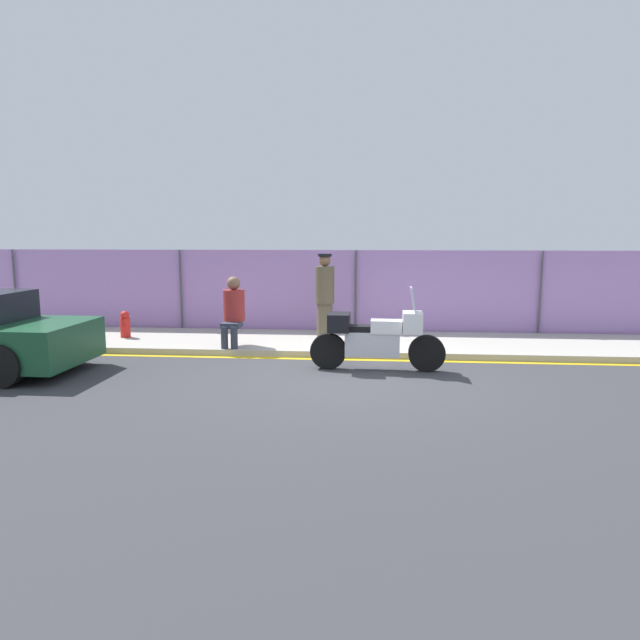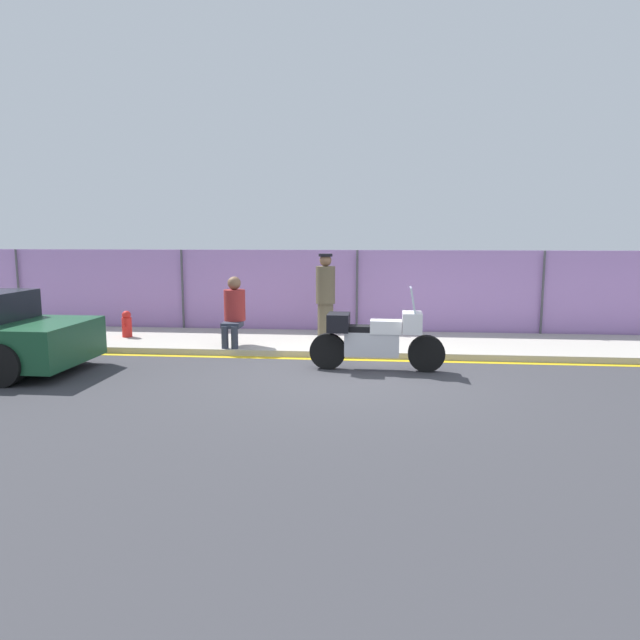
{
  "view_description": "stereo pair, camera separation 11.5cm",
  "coord_description": "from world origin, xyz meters",
  "px_view_note": "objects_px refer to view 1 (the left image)",
  "views": [
    {
      "loc": [
        0.34,
        -8.99,
        2.25
      ],
      "look_at": [
        -0.57,
        1.17,
        0.74
      ],
      "focal_mm": 32.0,
      "sensor_mm": 36.0,
      "label": 1
    },
    {
      "loc": [
        0.45,
        -8.98,
        2.25
      ],
      "look_at": [
        -0.57,
        1.17,
        0.74
      ],
      "focal_mm": 32.0,
      "sensor_mm": 36.0,
      "label": 2
    }
  ],
  "objects_px": {
    "motorcycle": "(376,337)",
    "fire_hydrant": "(125,324)",
    "person_seated_on_curb": "(233,308)",
    "officer_standing": "(325,296)"
  },
  "relations": [
    {
      "from": "motorcycle",
      "to": "fire_hydrant",
      "type": "relative_size",
      "value": 4.04
    },
    {
      "from": "motorcycle",
      "to": "fire_hydrant",
      "type": "height_order",
      "value": "motorcycle"
    },
    {
      "from": "motorcycle",
      "to": "person_seated_on_curb",
      "type": "relative_size",
      "value": 1.69
    },
    {
      "from": "motorcycle",
      "to": "person_seated_on_curb",
      "type": "xyz_separation_m",
      "value": [
        -2.76,
        1.35,
        0.3
      ]
    },
    {
      "from": "person_seated_on_curb",
      "to": "officer_standing",
      "type": "bearing_deg",
      "value": 23.44
    },
    {
      "from": "motorcycle",
      "to": "person_seated_on_curb",
      "type": "distance_m",
      "value": 3.09
    },
    {
      "from": "person_seated_on_curb",
      "to": "fire_hydrant",
      "type": "xyz_separation_m",
      "value": [
        -2.5,
        0.66,
        -0.46
      ]
    },
    {
      "from": "motorcycle",
      "to": "person_seated_on_curb",
      "type": "bearing_deg",
      "value": 155.33
    },
    {
      "from": "officer_standing",
      "to": "person_seated_on_curb",
      "type": "bearing_deg",
      "value": -156.56
    },
    {
      "from": "motorcycle",
      "to": "fire_hydrant",
      "type": "bearing_deg",
      "value": 160.43
    }
  ]
}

